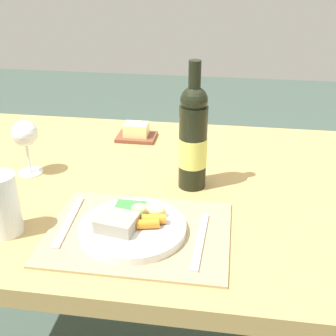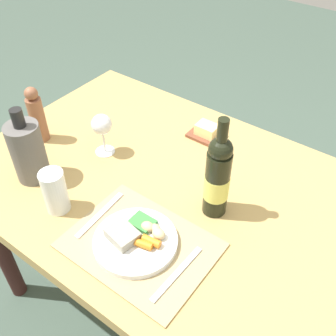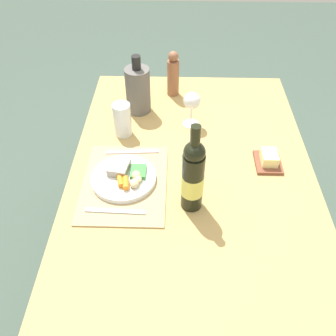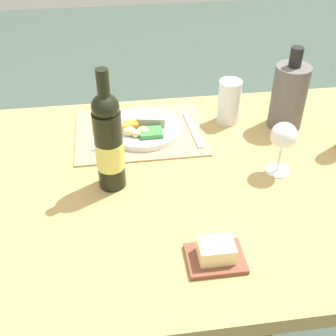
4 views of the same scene
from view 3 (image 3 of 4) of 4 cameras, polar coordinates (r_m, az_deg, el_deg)
ground_plane at (r=1.99m, az=2.72°, el=-17.31°), size 8.00×8.00×0.00m
dining_table at (r=1.45m, az=3.58°, el=-4.24°), size 1.52×0.93×0.75m
placemat at (r=1.39m, az=-6.63°, el=-2.26°), size 0.41×0.31×0.01m
dinner_plate at (r=1.38m, az=-6.69°, el=-1.32°), size 0.24×0.24×0.05m
fork at (r=1.50m, az=-5.44°, el=2.49°), size 0.03×0.21×0.00m
knife at (r=1.29m, az=-8.08°, el=-6.53°), size 0.02×0.21×0.00m
cooler_bottle at (r=1.69m, az=-4.61°, el=11.87°), size 0.11×0.11×0.27m
wine_glass at (r=1.59m, az=3.69°, el=10.02°), size 0.07×0.07×0.16m
butter_dish at (r=1.49m, az=15.11°, el=1.26°), size 0.13×0.10×0.05m
pepper_mill at (r=1.80m, az=0.79°, el=14.09°), size 0.06×0.06×0.22m
wine_bottle at (r=1.21m, az=3.82°, el=-1.25°), size 0.08×0.08×0.34m
water_tumbler at (r=1.57m, az=-6.96°, el=7.07°), size 0.07×0.07×0.14m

